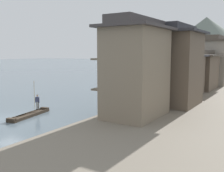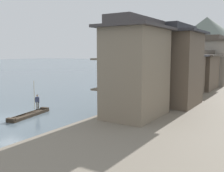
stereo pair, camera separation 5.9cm
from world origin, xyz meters
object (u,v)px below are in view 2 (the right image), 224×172
Objects in this scene: boat_foreground_poled at (29,115)px; house_waterfront_nearest at (136,69)px; house_waterfront_tall at (184,73)px; house_waterfront_end at (219,66)px; house_waterfront_narrow at (200,70)px; boat_moored_second at (166,78)px; house_waterfront_far at (213,61)px; boat_moored_nearest at (130,100)px; boat_moored_third at (171,87)px; house_waterfront_second at (171,66)px; boat_moored_far at (111,95)px; boatman_person at (37,100)px.

boat_foreground_poled is 0.64× the size of house_waterfront_nearest.
house_waterfront_tall is 23.20m from house_waterfront_end.
house_waterfront_end is at bearing 90.16° from house_waterfront_narrow.
house_waterfront_far is at bearing -37.65° from boat_moored_second.
house_waterfront_end is at bearing 79.16° from boat_moored_nearest.
boat_moored_third is (0.42, 14.09, 0.17)m from boat_moored_nearest.
boat_moored_nearest is at bearing 163.96° from house_waterfront_second.
boat_moored_far is (2.51, -28.73, -0.02)m from boat_moored_second.
boat_moored_nearest is 7.88m from house_waterfront_second.
house_waterfront_far is (10.59, 33.47, 4.75)m from boat_foreground_poled.
boat_moored_second is 18.21m from boat_moored_third.
boat_moored_nearest is 1.45× the size of boat_moored_second.
boat_moored_far is at bearing -85.00° from boat_moored_second.
boat_moored_third is 15.68m from house_waterfront_end.
boat_moored_second is at bearing 95.00° from boat_moored_far.
house_waterfront_narrow is (5.10, -1.19, 3.28)m from boat_moored_third.
boat_moored_second is at bearing 169.96° from house_waterfront_end.
boat_moored_second is (-6.91, 30.76, 0.01)m from boat_moored_nearest.
house_waterfront_second is (11.07, 9.47, 3.49)m from boatman_person.
house_waterfront_end is at bearing 89.57° from house_waterfront_tall.
house_waterfront_nearest is at bearing -90.49° from house_waterfront_narrow.
boat_moored_third reaches higher than boat_moored_far.
house_waterfront_nearest reaches higher than house_waterfront_tall.
boat_moored_second reaches higher than boat_moored_nearest.
house_waterfront_far is at bearing -87.22° from house_waterfront_end.
house_waterfront_nearest is at bearing -77.97° from boat_moored_third.
house_waterfront_end reaches higher than boat_moored_third.
house_waterfront_narrow is at bearing 68.04° from boat_foreground_poled.
house_waterfront_second is 1.39× the size of house_waterfront_end.
boat_moored_far is 10.82m from house_waterfront_tall.
house_waterfront_tall is at bearing -60.79° from boat_moored_third.
house_waterfront_far is (0.52, 29.86, -0.01)m from house_waterfront_nearest.
house_waterfront_tall reaches higher than boat_moored_second.
house_waterfront_end is (0.18, 23.19, 0.01)m from house_waterfront_tall.
boat_moored_far is at bearing 160.13° from house_waterfront_second.
house_waterfront_nearest reaches higher than boat_moored_far.
house_waterfront_far reaches higher than boat_moored_far.
house_waterfront_end is at bearing 92.78° from house_waterfront_far.
house_waterfront_tall is 1.15× the size of house_waterfront_end.
boat_moored_nearest is 0.69× the size of house_waterfront_tall.
house_waterfront_nearest is at bearing -95.61° from house_waterfront_second.
house_waterfront_second reaches higher than house_waterfront_end.
house_waterfront_narrow is at bearing 89.51° from house_waterfront_nearest.
house_waterfront_far is at bearing 51.56° from boat_moored_third.
boat_moored_nearest is 0.62× the size of house_waterfront_narrow.
boat_moored_nearest is (5.04, 11.21, -1.27)m from boatman_person.
boat_moored_third is (5.45, 25.30, -1.09)m from boatman_person.
boat_moored_far is at bearing -118.44° from house_waterfront_far.
house_waterfront_end is at bearing 70.77° from boat_moored_third.
boat_foreground_poled is 0.70× the size of house_waterfront_narrow.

